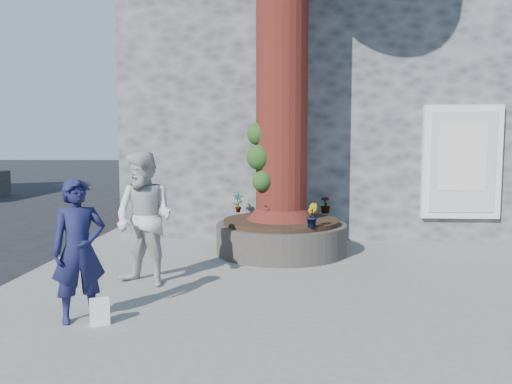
{
  "coord_description": "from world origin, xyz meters",
  "views": [
    {
      "loc": [
        0.81,
        -6.76,
        2.03
      ],
      "look_at": [
        0.38,
        1.5,
        1.25
      ],
      "focal_mm": 35.0,
      "sensor_mm": 36.0,
      "label": 1
    }
  ],
  "objects": [
    {
      "name": "ground",
      "position": [
        0.0,
        0.0,
        0.0
      ],
      "size": [
        120.0,
        120.0,
        0.0
      ],
      "primitive_type": "plane",
      "color": "black",
      "rests_on": "ground"
    },
    {
      "name": "pavement",
      "position": [
        1.5,
        1.0,
        0.06
      ],
      "size": [
        9.0,
        8.0,
        0.12
      ],
      "primitive_type": "cube",
      "color": "slate",
      "rests_on": "ground"
    },
    {
      "name": "yellow_line",
      "position": [
        -3.05,
        1.0,
        0.0
      ],
      "size": [
        0.1,
        30.0,
        0.01
      ],
      "primitive_type": "cube",
      "color": "yellow",
      "rests_on": "ground"
    },
    {
      "name": "stone_shop",
      "position": [
        2.5,
        7.2,
        3.16
      ],
      "size": [
        10.3,
        8.3,
        6.3
      ],
      "color": "#46494B",
      "rests_on": "ground"
    },
    {
      "name": "planter",
      "position": [
        0.8,
        2.0,
        0.41
      ],
      "size": [
        2.3,
        2.3,
        0.6
      ],
      "color": "black",
      "rests_on": "pavement"
    },
    {
      "name": "man",
      "position": [
        -1.37,
        -1.59,
        0.9
      ],
      "size": [
        0.68,
        0.61,
        1.56
      ],
      "primitive_type": "imported",
      "rotation": [
        0.0,
        0.0,
        0.53
      ],
      "color": "#16183D",
      "rests_on": "pavement"
    },
    {
      "name": "woman",
      "position": [
        -1.06,
        -0.15,
        1.04
      ],
      "size": [
        1.09,
        0.99,
        1.83
      ],
      "primitive_type": "imported",
      "rotation": [
        0.0,
        0.0,
        -0.4
      ],
      "color": "beige",
      "rests_on": "pavement"
    },
    {
      "name": "shopping_bag",
      "position": [
        -1.13,
        -1.69,
        0.26
      ],
      "size": [
        0.23,
        0.19,
        0.28
      ],
      "primitive_type": "cube",
      "rotation": [
        0.0,
        0.0,
        0.43
      ],
      "color": "white",
      "rests_on": "pavement"
    },
    {
      "name": "plant_a",
      "position": [
        -0.05,
        2.85,
        0.91
      ],
      "size": [
        0.23,
        0.18,
        0.39
      ],
      "primitive_type": "imported",
      "rotation": [
        0.0,
        0.0,
        0.23
      ],
      "color": "gray",
      "rests_on": "planter"
    },
    {
      "name": "plant_b",
      "position": [
        1.28,
        1.15,
        0.91
      ],
      "size": [
        0.24,
        0.24,
        0.39
      ],
      "primitive_type": "imported",
      "rotation": [
        0.0,
        0.0,
        1.73
      ],
      "color": "gray",
      "rests_on": "planter"
    },
    {
      "name": "plant_c",
      "position": [
        1.65,
        2.85,
        0.88
      ],
      "size": [
        0.19,
        0.19,
        0.32
      ],
      "primitive_type": "imported",
      "rotation": [
        0.0,
        0.0,
        3.19
      ],
      "color": "gray",
      "rests_on": "planter"
    },
    {
      "name": "plant_d",
      "position": [
        0.6,
        1.71,
        0.87
      ],
      "size": [
        0.3,
        0.32,
        0.3
      ],
      "primitive_type": "imported",
      "rotation": [
        0.0,
        0.0,
        4.95
      ],
      "color": "gray",
      "rests_on": "planter"
    }
  ]
}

